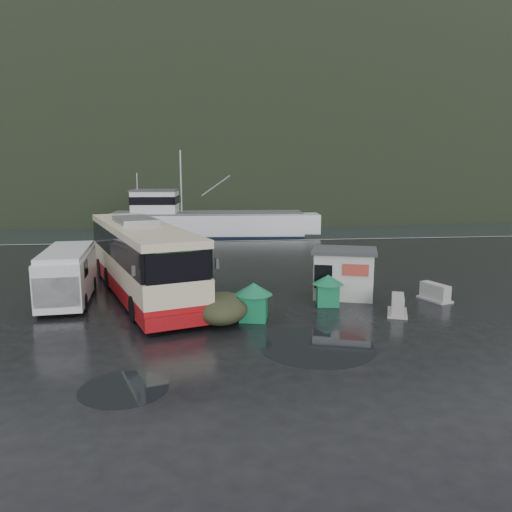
{
  "coord_description": "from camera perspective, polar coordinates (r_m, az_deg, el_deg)",
  "views": [
    {
      "loc": [
        -0.23,
        -22.12,
        6.18
      ],
      "look_at": [
        2.78,
        3.02,
        1.7
      ],
      "focal_mm": 35.0,
      "sensor_mm": 36.0,
      "label": 1
    }
  ],
  "objects": [
    {
      "name": "quay_edge",
      "position": [
        42.57,
        -6.46,
        1.62
      ],
      "size": [
        160.0,
        0.6,
        1.5
      ],
      "primitive_type": "cube",
      "color": "#999993",
      "rests_on": "ground"
    },
    {
      "name": "ground",
      "position": [
        22.97,
        -6.04,
        -5.63
      ],
      "size": [
        160.0,
        160.0,
        0.0
      ],
      "primitive_type": "plane",
      "color": "black",
      "rests_on": "ground"
    },
    {
      "name": "harbor_water",
      "position": [
        132.27,
        -6.79,
        7.28
      ],
      "size": [
        300.0,
        180.0,
        0.02
      ],
      "primitive_type": "cube",
      "color": "black",
      "rests_on": "ground"
    },
    {
      "name": "jersey_barrier_a",
      "position": [
        22.39,
        15.83,
        -6.38
      ],
      "size": [
        1.34,
        1.79,
        0.8
      ],
      "primitive_type": null,
      "rotation": [
        0.0,
        0.0,
        -0.38
      ],
      "color": "#999993",
      "rests_on": "ground"
    },
    {
      "name": "waste_bin_right",
      "position": [
        23.15,
        8.16,
        -5.55
      ],
      "size": [
        1.17,
        1.17,
        1.42
      ],
      "primitive_type": null,
      "rotation": [
        0.0,
        0.0,
        -0.17
      ],
      "color": "#147044",
      "rests_on": "ground"
    },
    {
      "name": "puddles",
      "position": [
        19.66,
        0.6,
        -8.27
      ],
      "size": [
        9.58,
        14.3,
        0.01
      ],
      "color": "black",
      "rests_on": "ground"
    },
    {
      "name": "ticket_kiosk",
      "position": [
        24.69,
        9.92,
        -4.62
      ],
      "size": [
        3.59,
        3.13,
        2.36
      ],
      "primitive_type": null,
      "rotation": [
        0.0,
        0.0,
        -0.32
      ],
      "color": "#B9B9B4",
      "rests_on": "ground"
    },
    {
      "name": "jersey_barrier_b",
      "position": [
        25.17,
        19.72,
        -4.78
      ],
      "size": [
        1.29,
        1.78,
        0.8
      ],
      "primitive_type": null,
      "rotation": [
        0.0,
        0.0,
        0.34
      ],
      "color": "#999993",
      "rests_on": "ground"
    },
    {
      "name": "fishing_trawler",
      "position": [
        51.68,
        -5.52,
        3.12
      ],
      "size": [
        23.23,
        6.79,
        9.16
      ],
      "primitive_type": null,
      "rotation": [
        0.0,
        0.0,
        -0.08
      ],
      "color": "silver",
      "rests_on": "ground"
    },
    {
      "name": "waste_bin_left",
      "position": [
        20.76,
        -0.28,
        -7.29
      ],
      "size": [
        1.34,
        1.34,
        1.57
      ],
      "primitive_type": null,
      "rotation": [
        0.0,
        0.0,
        -0.22
      ],
      "color": "#147044",
      "rests_on": "ground"
    },
    {
      "name": "dome_tent",
      "position": [
        20.5,
        -3.86,
        -7.54
      ],
      "size": [
        2.66,
        3.33,
        1.17
      ],
      "primitive_type": null,
      "rotation": [
        0.0,
        0.0,
        -0.19
      ],
      "color": "#323520",
      "rests_on": "ground"
    },
    {
      "name": "coach_bus",
      "position": [
        25.42,
        -12.81,
        -4.3
      ],
      "size": [
        7.27,
        13.59,
        3.75
      ],
      "primitive_type": null,
      "rotation": [
        0.0,
        0.0,
        0.32
      ],
      "color": "beige",
      "rests_on": "ground"
    },
    {
      "name": "white_van",
      "position": [
        25.17,
        -20.55,
        -4.83
      ],
      "size": [
        2.56,
        6.13,
        2.5
      ],
      "primitive_type": null,
      "rotation": [
        0.0,
        0.0,
        0.08
      ],
      "color": "silver",
      "rests_on": "ground"
    },
    {
      "name": "headland",
      "position": [
        272.38,
        -4.74,
        8.7
      ],
      "size": [
        780.0,
        540.0,
        570.0
      ],
      "primitive_type": "ellipsoid",
      "color": "black",
      "rests_on": "ground"
    }
  ]
}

